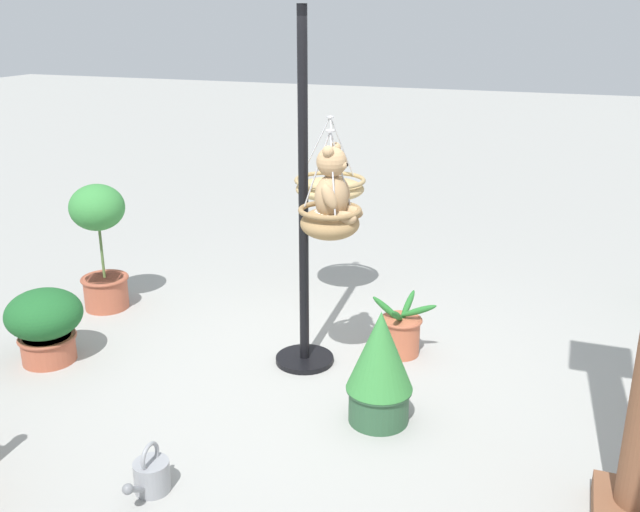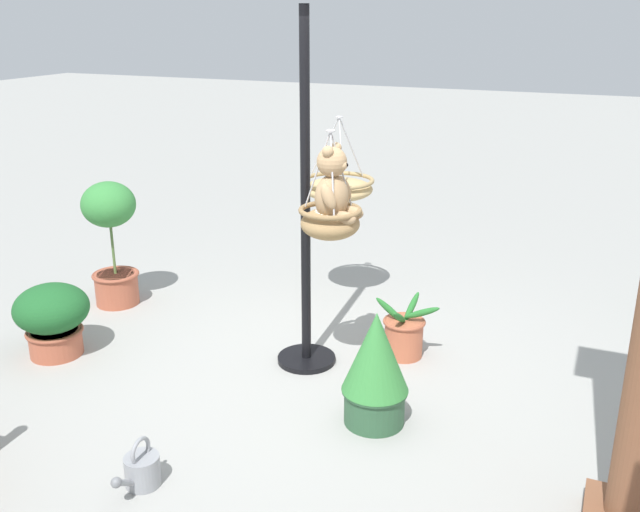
# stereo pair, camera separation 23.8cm
# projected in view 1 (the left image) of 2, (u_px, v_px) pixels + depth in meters

# --- Properties ---
(ground_plane) EXTENTS (40.00, 40.00, 0.00)m
(ground_plane) POSITION_uv_depth(u_px,v_px,m) (314.00, 380.00, 5.13)
(ground_plane) COLOR #9E9E99
(display_pole_central) EXTENTS (0.44, 0.44, 2.63)m
(display_pole_central) POSITION_uv_depth(u_px,v_px,m) (304.00, 258.00, 5.13)
(display_pole_central) COLOR black
(display_pole_central) RESTS_ON ground
(hanging_basket_with_teddy) EXTENTS (0.43, 0.43, 0.74)m
(hanging_basket_with_teddy) POSITION_uv_depth(u_px,v_px,m) (330.00, 221.00, 4.80)
(hanging_basket_with_teddy) COLOR #A37F51
(teddy_bear) EXTENTS (0.36, 0.33, 0.52)m
(teddy_bear) POSITION_uv_depth(u_px,v_px,m) (333.00, 188.00, 4.72)
(teddy_bear) COLOR tan
(hanging_basket_left_high) EXTENTS (0.62, 0.62, 0.72)m
(hanging_basket_left_high) POSITION_uv_depth(u_px,v_px,m) (330.00, 187.00, 6.16)
(hanging_basket_left_high) COLOR tan
(potted_plant_flowering_red) EXTENTS (0.50, 0.52, 0.47)m
(potted_plant_flowering_red) POSITION_uv_depth(u_px,v_px,m) (401.00, 332.00, 5.47)
(potted_plant_flowering_red) COLOR #BC6042
(potted_plant_flowering_red) RESTS_ON ground
(potted_plant_small_succulent) EXTENTS (0.57, 0.57, 0.57)m
(potted_plant_small_succulent) POSITION_uv_depth(u_px,v_px,m) (45.00, 322.00, 5.32)
(potted_plant_small_succulent) COLOR #AD563D
(potted_plant_small_succulent) RESTS_ON ground
(potted_plant_conical_shrub) EXTENTS (0.43, 0.43, 0.77)m
(potted_plant_conical_shrub) POSITION_uv_depth(u_px,v_px,m) (380.00, 367.00, 4.51)
(potted_plant_conical_shrub) COLOR #2D5638
(potted_plant_conical_shrub) RESTS_ON ground
(potted_plant_trailing_ivy) EXTENTS (0.47, 0.47, 1.13)m
(potted_plant_trailing_ivy) POSITION_uv_depth(u_px,v_px,m) (100.00, 238.00, 6.17)
(potted_plant_trailing_ivy) COLOR #AD563D
(potted_plant_trailing_ivy) RESTS_ON ground
(watering_can) EXTENTS (0.35, 0.20, 0.30)m
(watering_can) POSITION_uv_depth(u_px,v_px,m) (151.00, 475.00, 3.92)
(watering_can) COLOR gray
(watering_can) RESTS_ON ground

